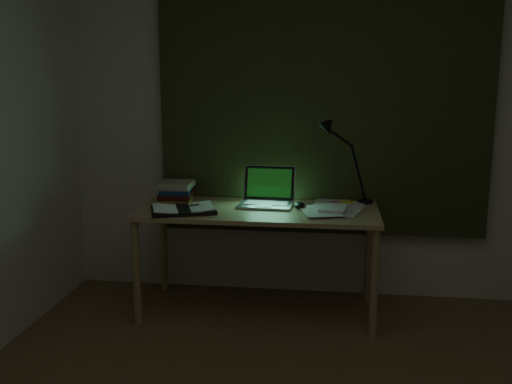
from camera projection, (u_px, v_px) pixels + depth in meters
The scene contains 11 objects.
wall_back at pixel (322, 116), 3.84m from camera, with size 3.50×0.00×2.50m, color silver.
curtain at pixel (323, 86), 3.76m from camera, with size 2.20×0.06×2.00m, color #272D16.
desk at pixel (258, 261), 3.67m from camera, with size 1.51×0.66×0.69m, color tan, non-canonical shape.
laptop at pixel (266, 188), 3.65m from camera, with size 0.34×0.39×0.25m, color #AAAAAE, non-canonical shape.
open_textbook at pixel (183, 209), 3.52m from camera, with size 0.39×0.28×0.03m, color white, non-canonical shape.
book_stack at pixel (177, 192), 3.80m from camera, with size 0.21×0.25×0.14m, color white, non-canonical shape.
loose_papers at pixel (325, 208), 3.58m from camera, with size 0.36×0.38×0.02m, color silver, non-canonical shape.
mouse at pixel (300, 205), 3.61m from camera, with size 0.07×0.11×0.04m, color black.
sticky_yellow at pixel (346, 203), 3.74m from camera, with size 0.08×0.08×0.02m, color #ECFE35.
sticky_pink at pixel (336, 203), 3.74m from camera, with size 0.07×0.07×0.01m, color #D45297.
desk_lamp at pixel (366, 164), 3.72m from camera, with size 0.35×0.27×0.53m, color black, non-canonical shape.
Camera 1 is at (0.07, -1.89, 1.50)m, focal length 40.00 mm.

